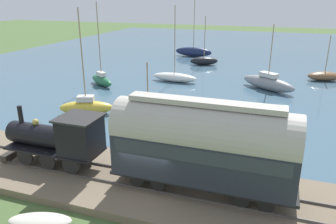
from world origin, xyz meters
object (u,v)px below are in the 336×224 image
Objects in this scene: rowboat_off_pier at (198,128)px; rowboat_far_out at (148,102)px; rowboat_near_shore at (198,110)px; sailboat_gray at (268,83)px; sailboat_yellow at (86,107)px; sailboat_white at (175,77)px; beached_dinghy at (40,221)px; sailboat_red at (148,117)px; rowboat_mid_harbor at (284,118)px; steam_locomotive at (60,137)px; passenger_coach at (203,143)px; sailboat_black at (204,61)px; sailboat_navy at (193,52)px; sailboat_brown at (324,76)px; sailboat_green at (102,80)px.

rowboat_off_pier reaches higher than rowboat_far_out.
sailboat_gray is at bearing -0.85° from rowboat_near_shore.
sailboat_yellow is (-12.97, 14.00, -0.08)m from sailboat_gray.
sailboat_white is at bearing -36.12° from sailboat_yellow.
beached_dinghy is at bearing -170.85° from sailboat_white.
sailboat_red is 1.77× the size of rowboat_mid_harbor.
steam_locomotive reaches higher than rowboat_off_pier.
sailboat_white reaches higher than rowboat_off_pier.
beached_dinghy is at bearing -168.18° from rowboat_off_pier.
steam_locomotive is 2.53× the size of rowboat_near_shore.
passenger_coach reaches higher than rowboat_far_out.
sailboat_navy is at bearing 8.44° from sailboat_black.
rowboat_mid_harbor is at bearing -96.94° from sailboat_yellow.
sailboat_navy reaches higher than sailboat_black.
rowboat_off_pier is (-19.93, 10.33, -0.26)m from sailboat_brown.
rowboat_mid_harbor is (4.13, -10.09, -0.28)m from sailboat_red.
beached_dinghy is (-16.91, 9.95, 0.00)m from rowboat_mid_harbor.
steam_locomotive is 7.99m from passenger_coach.
sailboat_red is (-0.23, -5.70, -0.19)m from sailboat_yellow.
sailboat_black reaches higher than beached_dinghy.
sailboat_black is 0.79× the size of sailboat_yellow.
rowboat_mid_harbor is at bearing -169.25° from sailboat_black.
steam_locomotive is 10.22m from rowboat_off_pier.
steam_locomotive reaches higher than beached_dinghy.
sailboat_black is at bearing 41.54° from rowboat_off_pier.
sailboat_white is 3.57× the size of rowboat_near_shore.
sailboat_brown is at bearing -21.01° from sailboat_red.
beached_dinghy is at bearing -163.01° from sailboat_gray.
sailboat_yellow is 0.97× the size of sailboat_green.
passenger_coach is 13.00m from rowboat_near_shore.
sailboat_white is at bearing 1.27° from steam_locomotive.
beached_dinghy is at bearing -164.04° from sailboat_red.
sailboat_black reaches higher than passenger_coach.
sailboat_white is 0.93× the size of sailboat_navy.
rowboat_far_out is (4.22, -3.84, -0.45)m from sailboat_yellow.
beached_dinghy is at bearing -122.68° from sailboat_green.
sailboat_brown is 19.50m from rowboat_near_shore.
beached_dinghy is (-25.97, 8.17, -0.55)m from sailboat_gray.
sailboat_white reaches higher than sailboat_red.
beached_dinghy is (-36.73, -1.26, -0.38)m from sailboat_black.
sailboat_black is at bearing 75.69° from sailboat_gray.
sailboat_red is 4.83m from rowboat_near_shore.
sailboat_red is (-9.02, -9.30, -0.16)m from sailboat_green.
sailboat_yellow is 4.22× the size of rowboat_far_out.
sailboat_navy is at bearing 43.36° from sailboat_brown.
sailboat_green is 4.34× the size of rowboat_far_out.
passenger_coach is 3.70× the size of rowboat_near_shore.
sailboat_yellow is at bearing 126.67° from rowboat_far_out.
sailboat_gray reaches higher than steam_locomotive.
rowboat_off_pier is (8.24, -5.73, -1.91)m from steam_locomotive.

